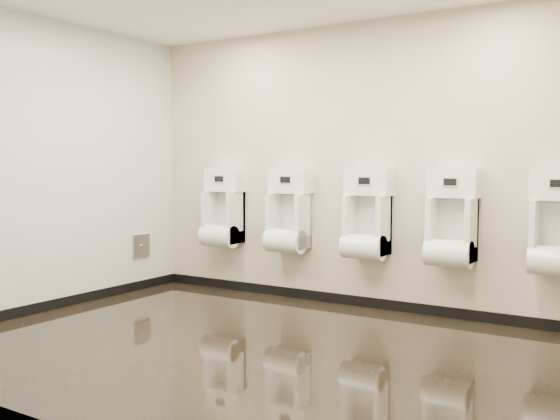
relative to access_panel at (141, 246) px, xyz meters
The scene contains 13 objects.
ground 2.80m from the access_panel, 25.81° to the right, with size 5.00×3.50×0.00m, color black.
back_wall 2.70m from the access_panel, 12.50° to the left, with size 5.00×0.02×2.80m, color beige.
front_wall 3.96m from the access_panel, 49.93° to the right, with size 5.00×0.02×2.80m, color beige.
left_wall 1.50m from the access_panel, 90.87° to the right, with size 0.02×3.50×2.80m, color beige.
tile_overlay_left 1.50m from the access_panel, 90.63° to the right, with size 0.01×3.50×2.80m, color silver.
skirting_back 2.58m from the access_panel, 12.23° to the left, with size 5.00×0.02×0.10m, color black.
skirting_left 1.28m from the access_panel, 90.30° to the right, with size 0.02×3.50×0.10m, color black.
access_panel is the anchor object (origin of this frame).
urinal_0 1.01m from the access_panel, 25.00° to the left, with size 0.45×0.34×0.85m.
urinal_1 1.79m from the access_panel, 13.15° to the left, with size 0.45×0.34×0.85m.
urinal_2 2.64m from the access_panel, ahead, with size 0.45×0.34×0.85m.
urinal_3 3.45m from the access_panel, ahead, with size 0.45×0.34×0.85m.
urinal_4 4.31m from the access_panel, ahead, with size 0.45×0.34×0.85m.
Camera 1 is at (2.57, -3.87, 1.39)m, focal length 40.00 mm.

